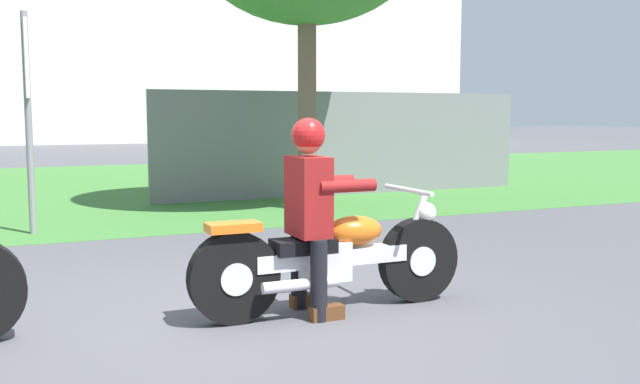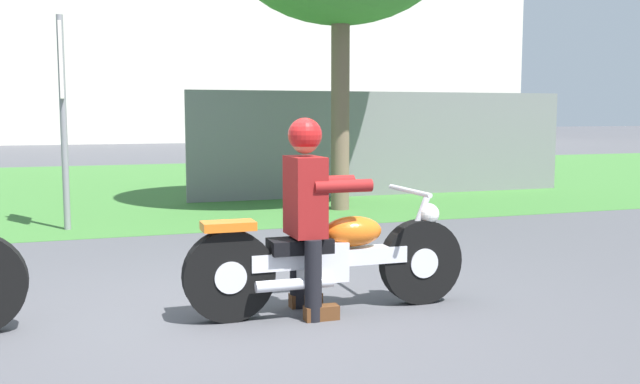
% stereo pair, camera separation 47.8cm
% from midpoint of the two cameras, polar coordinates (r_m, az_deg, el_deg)
% --- Properties ---
extents(ground, '(120.00, 120.00, 0.00)m').
position_cam_midpoint_polar(ground, '(5.05, -9.34, -10.17)').
color(ground, '#4C4C51').
extents(grass_verge, '(60.00, 12.00, 0.01)m').
position_cam_midpoint_polar(grass_verge, '(14.47, -19.36, 0.31)').
color(grass_verge, '#3D7533').
rests_on(grass_verge, ground).
extents(motorcycle_lead, '(2.10, 0.66, 0.88)m').
position_cam_midpoint_polar(motorcycle_lead, '(5.13, -1.67, -5.35)').
color(motorcycle_lead, black).
rests_on(motorcycle_lead, ground).
extents(rider_lead, '(0.55, 0.48, 1.40)m').
position_cam_midpoint_polar(rider_lead, '(5.00, -3.48, -0.72)').
color(rider_lead, black).
rests_on(rider_lead, ground).
extents(sign_banner, '(0.08, 0.60, 2.60)m').
position_cam_midpoint_polar(sign_banner, '(9.13, -23.82, 7.64)').
color(sign_banner, gray).
rests_on(sign_banner, ground).
extents(fence_segment, '(7.00, 0.06, 1.80)m').
position_cam_midpoint_polar(fence_segment, '(12.53, 1.23, 3.90)').
color(fence_segment, slate).
rests_on(fence_segment, ground).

